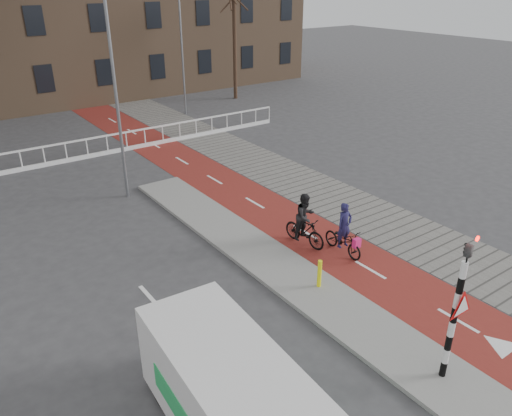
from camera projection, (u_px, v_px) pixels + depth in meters
ground at (389, 322)px, 12.77m from camera, size 120.00×120.00×0.00m
bike_lane at (227, 187)px, 20.91m from camera, size 2.50×60.00×0.01m
sidewalk at (279, 173)px, 22.39m from camera, size 3.00×60.00×0.01m
curb_island at (272, 262)px, 15.31m from camera, size 1.80×16.00×0.12m
traffic_signal at (457, 305)px, 10.12m from camera, size 0.80×0.80×3.68m
bollard at (319, 273)px, 13.88m from camera, size 0.12×0.12×0.83m
cyclist_near at (344, 237)px, 15.72m from camera, size 0.62×1.63×1.72m
cyclist_far at (305, 224)px, 16.14m from camera, size 0.83×1.70×1.80m
van at (231, 398)px, 9.14m from camera, size 2.11×4.68×1.97m
railing at (22, 165)px, 22.50m from camera, size 28.00×0.10×0.99m
tree_right at (235, 41)px, 34.30m from camera, size 0.26×0.26×7.87m
streetlight_near at (116, 99)px, 18.38m from camera, size 0.12×0.12×7.83m
streetlight_right at (182, 44)px, 30.03m from camera, size 0.12×0.12×8.59m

